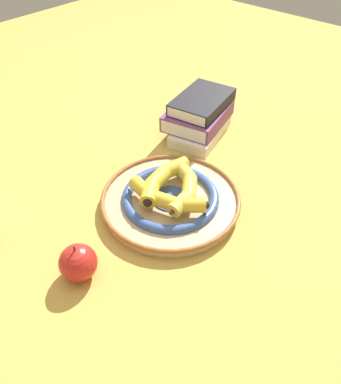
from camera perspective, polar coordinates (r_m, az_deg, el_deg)
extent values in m
plane|color=gold|center=(0.83, -0.65, -2.99)|extent=(2.80, 2.80, 0.00)
cylinder|color=tan|center=(0.84, 0.00, -1.49)|extent=(0.30, 0.30, 0.02)
torus|color=#385699|center=(0.83, 0.00, -0.82)|extent=(0.22, 0.22, 0.02)
cylinder|color=#385699|center=(0.83, 0.00, -0.95)|extent=(0.08, 0.08, 0.00)
torus|color=#995B28|center=(0.83, 0.00, -0.89)|extent=(0.31, 0.31, 0.01)
cylinder|color=gold|center=(0.78, 1.63, -1.75)|extent=(0.04, 0.06, 0.03)
cylinder|color=gold|center=(0.82, 2.90, 0.73)|extent=(0.06, 0.06, 0.03)
cylinder|color=gold|center=(0.86, 2.11, 3.10)|extent=(0.06, 0.05, 0.03)
sphere|color=gold|center=(0.80, 2.79, -0.61)|extent=(0.03, 0.03, 0.03)
sphere|color=gold|center=(0.84, 3.00, 2.00)|extent=(0.03, 0.03, 0.03)
cone|color=#472D19|center=(0.76, 0.42, -2.94)|extent=(0.03, 0.03, 0.02)
sphere|color=black|center=(0.88, 1.25, 4.15)|extent=(0.02, 0.02, 0.02)
cylinder|color=yellow|center=(0.87, 0.87, 3.78)|extent=(0.05, 0.06, 0.04)
cylinder|color=yellow|center=(0.84, -1.75, 2.15)|extent=(0.04, 0.06, 0.04)
cylinder|color=yellow|center=(0.80, -3.17, -0.22)|extent=(0.06, 0.07, 0.04)
sphere|color=yellow|center=(0.85, -0.70, 3.16)|extent=(0.04, 0.04, 0.04)
sphere|color=yellow|center=(0.82, -2.83, 1.09)|extent=(0.04, 0.04, 0.04)
cone|color=#472D19|center=(0.88, 2.40, 4.38)|extent=(0.03, 0.04, 0.03)
sphere|color=black|center=(0.78, -3.51, -1.59)|extent=(0.02, 0.02, 0.02)
cylinder|color=gold|center=(0.81, -4.29, 0.47)|extent=(0.06, 0.04, 0.03)
cylinder|color=gold|center=(0.79, -1.08, -1.32)|extent=(0.07, 0.05, 0.03)
cylinder|color=gold|center=(0.78, 3.15, -2.00)|extent=(0.07, 0.06, 0.03)
sphere|color=gold|center=(0.80, -3.03, -0.67)|extent=(0.03, 0.03, 0.03)
sphere|color=gold|center=(0.78, 0.92, -2.00)|extent=(0.03, 0.03, 0.03)
cone|color=#472D19|center=(0.83, -5.49, 1.56)|extent=(0.03, 0.03, 0.02)
sphere|color=black|center=(0.78, 5.37, -2.00)|extent=(0.02, 0.02, 0.02)
cube|color=silver|center=(1.06, 4.57, 9.31)|extent=(0.16, 0.21, 0.03)
cube|color=white|center=(1.05, 4.47, 9.18)|extent=(0.15, 0.20, 0.03)
cube|color=#753D70|center=(1.05, 4.22, 11.55)|extent=(0.18, 0.21, 0.04)
cube|color=white|center=(1.05, 4.11, 11.44)|extent=(0.17, 0.20, 0.03)
cube|color=black|center=(1.04, 4.84, 13.54)|extent=(0.15, 0.20, 0.03)
cube|color=white|center=(1.03, 4.73, 13.44)|extent=(0.14, 0.19, 0.03)
sphere|color=red|center=(0.72, -13.89, -10.40)|extent=(0.07, 0.07, 0.07)
cylinder|color=#4C3319|center=(0.69, -14.46, -8.29)|extent=(0.00, 0.00, 0.01)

